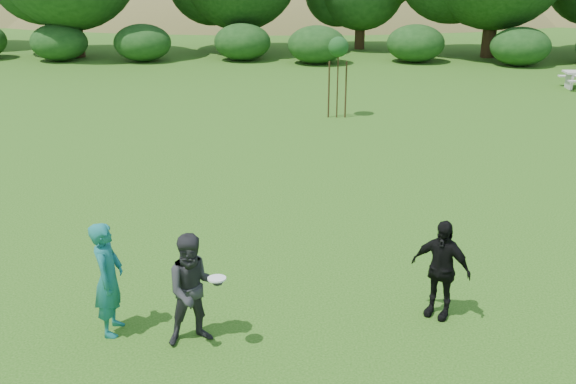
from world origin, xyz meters
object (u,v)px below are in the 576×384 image
(player_grey, at_px, (194,290))
(sapling, at_px, (338,49))
(player_teal, at_px, (108,279))
(player_black, at_px, (441,269))

(player_grey, relative_size, sapling, 0.62)
(player_teal, bearing_deg, player_grey, -101.08)
(player_grey, distance_m, sapling, 14.55)
(player_black, xyz_separation_m, sapling, (-1.35, 13.32, 1.58))
(player_teal, relative_size, sapling, 0.65)
(player_black, bearing_deg, sapling, 126.74)
(player_teal, bearing_deg, sapling, -17.50)
(player_grey, bearing_deg, player_black, -6.91)
(player_teal, xyz_separation_m, sapling, (3.81, 14.05, 1.50))
(player_teal, xyz_separation_m, player_black, (5.15, 0.74, -0.08))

